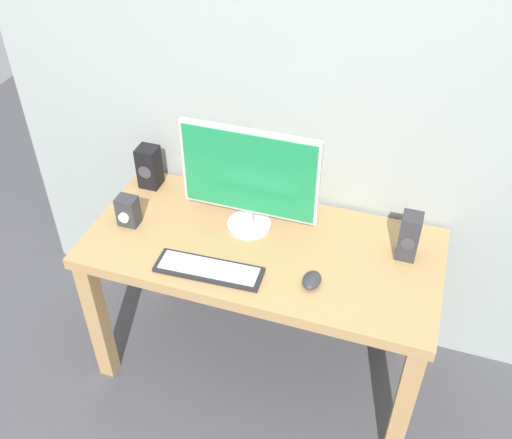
% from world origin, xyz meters
% --- Properties ---
extents(ground_plane, '(6.00, 6.00, 0.00)m').
position_xyz_m(ground_plane, '(0.00, 0.00, 0.00)').
color(ground_plane, '#4C4C51').
extents(wall_back, '(2.60, 0.04, 3.00)m').
position_xyz_m(wall_back, '(0.00, 0.36, 1.50)').
color(wall_back, '#9EA8A3').
rests_on(wall_back, ground_plane).
extents(desk, '(1.40, 0.65, 0.73)m').
position_xyz_m(desk, '(0.00, 0.00, 0.62)').
color(desk, tan).
rests_on(desk, ground_plane).
extents(monitor, '(0.55, 0.18, 0.45)m').
position_xyz_m(monitor, '(-0.08, 0.10, 0.97)').
color(monitor, silver).
rests_on(monitor, desk).
extents(keyboard_primary, '(0.41, 0.14, 0.02)m').
position_xyz_m(keyboard_primary, '(-0.14, -0.21, 0.74)').
color(keyboard_primary, '#232328').
rests_on(keyboard_primary, desk).
extents(mouse, '(0.08, 0.10, 0.04)m').
position_xyz_m(mouse, '(0.24, -0.15, 0.75)').
color(mouse, '#333338').
rests_on(mouse, desk).
extents(speaker_right, '(0.08, 0.09, 0.19)m').
position_xyz_m(speaker_right, '(0.54, 0.11, 0.83)').
color(speaker_right, '#333338').
rests_on(speaker_right, desk).
extents(speaker_left, '(0.09, 0.09, 0.19)m').
position_xyz_m(speaker_left, '(-0.59, 0.22, 0.83)').
color(speaker_left, black).
rests_on(speaker_left, desk).
extents(audio_controller, '(0.08, 0.08, 0.13)m').
position_xyz_m(audio_controller, '(-0.56, -0.05, 0.79)').
color(audio_controller, '#333338').
rests_on(audio_controller, desk).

